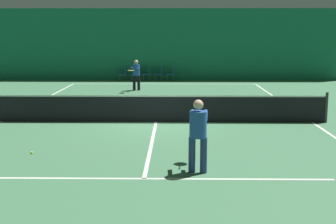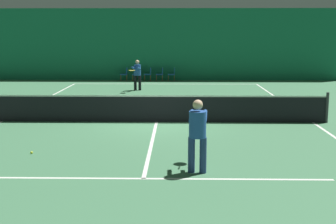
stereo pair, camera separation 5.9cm
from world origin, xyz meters
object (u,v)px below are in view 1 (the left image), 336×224
at_px(courtside_chair_2, 147,73).
at_px(courtside_chair_1, 136,73).
at_px(courtside_chair_0, 124,73).
at_px(courtside_chair_3, 159,73).
at_px(tennis_ball, 32,153).
at_px(courtside_chair_4, 171,73).
at_px(tennis_net, 156,108).
at_px(player_far, 136,73).
at_px(player_near, 198,130).

bearing_deg(courtside_chair_2, courtside_chair_1, -90.00).
height_order(courtside_chair_0, courtside_chair_3, same).
xyz_separation_m(courtside_chair_0, tennis_ball, (-0.44, -18.04, -0.45)).
xyz_separation_m(courtside_chair_3, tennis_ball, (-2.73, -18.04, -0.45)).
bearing_deg(courtside_chair_1, courtside_chair_0, -90.00).
bearing_deg(courtside_chair_4, tennis_net, -1.74).
bearing_deg(player_far, courtside_chair_3, 179.48).
bearing_deg(courtside_chair_1, courtside_chair_2, 90.00).
distance_m(courtside_chair_4, tennis_ball, 18.38).
xyz_separation_m(courtside_chair_2, tennis_ball, (-1.97, -18.04, -0.45)).
height_order(player_near, courtside_chair_2, player_near).
xyz_separation_m(player_far, courtside_chair_3, (1.09, 4.81, -0.46)).
relative_size(player_far, courtside_chair_2, 1.94).
xyz_separation_m(player_far, courtside_chair_0, (-1.20, 4.81, -0.46)).
height_order(player_far, courtside_chair_2, player_far).
relative_size(courtside_chair_3, tennis_ball, 12.73).
relative_size(player_near, courtside_chair_4, 1.99).
bearing_deg(courtside_chair_4, courtside_chair_0, -90.00).
relative_size(tennis_net, courtside_chair_3, 14.29).
bearing_deg(courtside_chair_0, courtside_chair_4, 90.00).
distance_m(player_near, courtside_chair_2, 19.70).
xyz_separation_m(tennis_net, player_near, (1.19, -5.89, 0.47)).
distance_m(player_near, player_far, 14.99).
relative_size(courtside_chair_4, tennis_ball, 12.73).
relative_size(player_near, courtside_chair_0, 1.99).
relative_size(player_near, courtside_chair_1, 1.99).
distance_m(courtside_chair_2, courtside_chair_3, 0.76).
distance_m(courtside_chair_3, courtside_chair_4, 0.76).
distance_m(courtside_chair_0, tennis_ball, 18.05).
height_order(player_far, courtside_chair_0, player_far).
distance_m(player_near, courtside_chair_1, 19.81).
relative_size(player_far, courtside_chair_1, 1.94).
xyz_separation_m(courtside_chair_3, courtside_chair_4, (0.76, 0.00, 0.00)).
height_order(tennis_net, courtside_chair_1, tennis_net).
distance_m(tennis_net, courtside_chair_2, 13.71).
relative_size(player_far, courtside_chair_4, 1.94).
bearing_deg(courtside_chair_2, tennis_ball, -6.23).
bearing_deg(courtside_chair_0, tennis_net, 10.92).
height_order(tennis_net, tennis_ball, tennis_net).
relative_size(player_far, courtside_chair_0, 1.94).
distance_m(tennis_net, player_near, 6.03).
bearing_deg(tennis_ball, courtside_chair_0, 88.59).
height_order(player_near, courtside_chair_0, player_near).
bearing_deg(player_near, courtside_chair_4, 7.09).
bearing_deg(tennis_net, player_near, -78.59).
distance_m(courtside_chair_0, courtside_chair_4, 3.05).
xyz_separation_m(player_near, courtside_chair_4, (-0.78, 19.56, -0.49)).
bearing_deg(player_far, tennis_ball, 5.10).
xyz_separation_m(courtside_chair_0, courtside_chair_1, (0.76, 0.00, 0.00)).
bearing_deg(player_far, player_near, 22.28).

